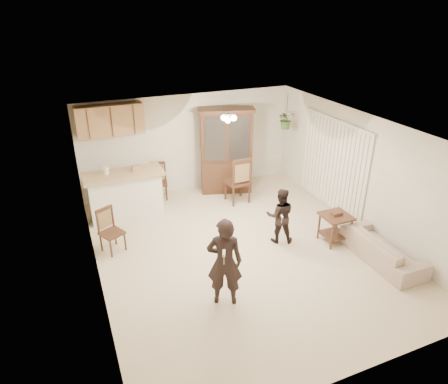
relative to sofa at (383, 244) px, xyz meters
name	(u,v)px	position (x,y,z in m)	size (l,w,h in m)	color
floor	(242,251)	(-2.33, 1.31, -0.37)	(6.50, 6.50, 0.00)	beige
ceiling	(245,130)	(-2.33, 1.31, 2.13)	(5.50, 6.50, 0.02)	white
wall_back	(189,143)	(-2.33, 4.56, 0.88)	(5.50, 0.02, 2.50)	white
wall_front	(360,304)	(-2.33, -1.94, 0.88)	(5.50, 0.02, 2.50)	white
wall_left	(91,223)	(-5.08, 1.31, 0.88)	(0.02, 6.50, 2.50)	white
wall_right	(361,173)	(0.42, 1.31, 0.88)	(0.02, 6.50, 2.50)	white
breakfast_bar	(126,196)	(-4.18, 3.66, 0.13)	(1.60, 0.55, 1.00)	white
bar_top	(123,174)	(-4.18, 3.66, 0.68)	(1.75, 0.70, 0.08)	tan
upper_cabinets	(110,120)	(-4.23, 4.38, 1.73)	(1.50, 0.34, 0.70)	#956941
vertical_blinds	(333,165)	(0.38, 2.21, 0.73)	(0.06, 2.30, 2.10)	white
ceiling_fixture	(229,118)	(-2.13, 2.51, 2.03)	(0.36, 0.36, 0.20)	beige
hanging_plant	(286,119)	(-0.03, 3.71, 1.48)	(0.43, 0.37, 0.48)	#2A4F1F
plant_cord	(287,106)	(-0.03, 3.71, 1.81)	(0.01, 0.01, 0.65)	#28241E
sofa	(383,244)	(0.00, 0.00, 0.00)	(1.87, 0.73, 0.73)	beige
adult	(225,256)	(-3.24, 0.08, 0.53)	(0.66, 0.43, 1.80)	black
child	(280,212)	(-1.48, 1.36, 0.31)	(0.66, 0.51, 1.35)	black
china_hutch	(226,152)	(-1.52, 4.08, 0.71)	(1.48, 0.91, 2.18)	#321B12
side_table	(335,228)	(-0.45, 0.90, -0.04)	(0.57, 0.57, 0.69)	#321B12
chair_bar	(113,239)	(-4.71, 2.32, -0.11)	(0.54, 0.54, 0.91)	#321B12
chair_hutch_left	(159,189)	(-3.26, 4.28, -0.11)	(0.48, 0.48, 0.92)	#321B12
chair_hutch_right	(237,189)	(-1.52, 3.37, -0.03)	(0.56, 0.56, 1.19)	#321B12
controller_adult	(224,253)	(-3.39, -0.26, 0.84)	(0.04, 0.14, 0.04)	white
controller_child	(282,217)	(-1.59, 1.11, 0.36)	(0.03, 0.10, 0.03)	white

